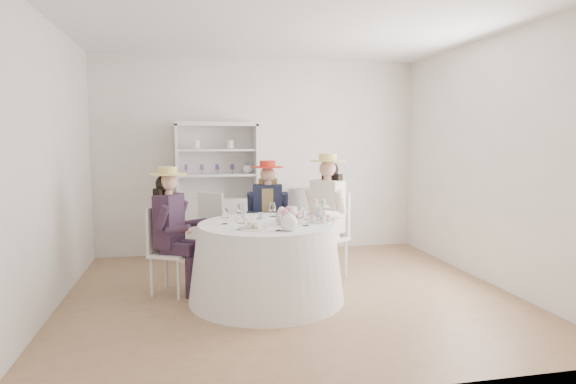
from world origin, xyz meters
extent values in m
plane|color=#8C6746|center=(0.00, 0.00, 0.00)|extent=(4.50, 4.50, 0.00)
plane|color=white|center=(0.00, 0.00, 2.70)|extent=(4.50, 4.50, 0.00)
plane|color=silver|center=(0.00, 2.00, 1.35)|extent=(4.50, 0.00, 4.50)
plane|color=silver|center=(0.00, -2.00, 1.35)|extent=(4.50, 0.00, 4.50)
plane|color=silver|center=(-2.25, 0.00, 1.35)|extent=(0.00, 4.50, 4.50)
plane|color=silver|center=(2.25, 0.00, 1.35)|extent=(0.00, 4.50, 4.50)
cone|color=white|center=(-0.26, -0.09, 0.37)|extent=(1.54, 1.54, 0.75)
cylinder|color=white|center=(-0.26, -0.09, 0.76)|extent=(1.34, 1.34, 0.02)
cube|color=silver|center=(-0.62, 1.75, 0.40)|extent=(1.14, 0.81, 0.80)
cube|color=silver|center=(-0.62, 1.93, 1.29)|extent=(0.99, 0.47, 0.98)
cube|color=silver|center=(-0.62, 1.75, 1.79)|extent=(1.14, 0.81, 0.05)
cube|color=silver|center=(-1.14, 1.75, 1.29)|extent=(0.20, 0.38, 0.98)
cube|color=silver|center=(-0.10, 1.75, 1.29)|extent=(0.20, 0.38, 0.98)
cube|color=silver|center=(-0.62, 1.75, 1.12)|extent=(1.06, 0.74, 0.03)
cube|color=silver|center=(-0.62, 1.75, 1.45)|extent=(1.06, 0.74, 0.03)
sphere|color=white|center=(-0.22, 1.75, 1.19)|extent=(0.12, 0.12, 0.12)
cube|color=silver|center=(0.47, 1.75, 0.32)|extent=(0.49, 0.49, 0.64)
cylinder|color=black|center=(0.47, 1.75, 0.77)|extent=(0.30, 0.30, 0.27)
cube|color=silver|center=(-1.19, 0.28, 0.42)|extent=(0.50, 0.50, 0.04)
cylinder|color=silver|center=(-1.12, 0.08, 0.20)|extent=(0.03, 0.03, 0.41)
cylinder|color=silver|center=(-0.99, 0.34, 0.20)|extent=(0.03, 0.03, 0.41)
cylinder|color=silver|center=(-1.39, 0.21, 0.20)|extent=(0.03, 0.03, 0.41)
cylinder|color=silver|center=(-1.25, 0.48, 0.20)|extent=(0.03, 0.03, 0.41)
cube|color=silver|center=(-1.34, 0.35, 0.67)|extent=(0.18, 0.33, 0.47)
cube|color=black|center=(-1.20, 0.29, 0.76)|extent=(0.32, 0.38, 0.54)
cube|color=black|center=(-1.12, 0.15, 0.49)|extent=(0.34, 0.25, 0.11)
cylinder|color=black|center=(-1.01, 0.09, 0.21)|extent=(0.09, 0.09, 0.43)
cylinder|color=black|center=(-1.25, 0.10, 0.83)|extent=(0.18, 0.15, 0.26)
cube|color=black|center=(-1.05, 0.30, 0.49)|extent=(0.34, 0.25, 0.11)
cylinder|color=black|center=(-0.93, 0.24, 0.21)|extent=(0.09, 0.09, 0.43)
cylinder|color=black|center=(-1.08, 0.44, 0.83)|extent=(0.18, 0.15, 0.26)
cylinder|color=#D8A889|center=(-1.20, 0.29, 1.05)|extent=(0.08, 0.08, 0.07)
sphere|color=#D8A889|center=(-1.20, 0.29, 1.15)|extent=(0.18, 0.18, 0.18)
sphere|color=black|center=(-1.24, 0.30, 1.14)|extent=(0.18, 0.18, 0.18)
cube|color=black|center=(-1.27, 0.32, 0.92)|extent=(0.17, 0.23, 0.35)
cylinder|color=#DCC86B|center=(-1.20, 0.29, 1.24)|extent=(0.37, 0.37, 0.01)
cylinder|color=#DCC86B|center=(-1.20, 0.29, 1.28)|extent=(0.19, 0.19, 0.07)
cube|color=silver|center=(-0.08, 0.89, 0.43)|extent=(0.44, 0.44, 0.04)
cylinder|color=silver|center=(-0.26, 0.77, 0.21)|extent=(0.03, 0.03, 0.42)
cylinder|color=silver|center=(0.04, 0.71, 0.21)|extent=(0.03, 0.03, 0.42)
cylinder|color=silver|center=(-0.20, 1.07, 0.21)|extent=(0.03, 0.03, 0.42)
cylinder|color=silver|center=(0.10, 1.01, 0.21)|extent=(0.03, 0.03, 0.42)
cube|color=silver|center=(-0.05, 1.06, 0.68)|extent=(0.36, 0.10, 0.47)
cube|color=#1B2036|center=(-0.08, 0.91, 0.78)|extent=(0.37, 0.25, 0.55)
cube|color=tan|center=(-0.08, 0.91, 0.78)|extent=(0.17, 0.23, 0.47)
cube|color=#1B2036|center=(-0.19, 0.79, 0.50)|extent=(0.18, 0.34, 0.11)
cylinder|color=#1B2036|center=(-0.21, 0.66, 0.22)|extent=(0.09, 0.09, 0.44)
cylinder|color=#1B2036|center=(-0.28, 0.91, 0.84)|extent=(0.11, 0.18, 0.26)
cube|color=#1B2036|center=(-0.02, 0.76, 0.50)|extent=(0.18, 0.34, 0.11)
cylinder|color=#1B2036|center=(-0.05, 0.63, 0.22)|extent=(0.09, 0.09, 0.44)
cylinder|color=#1B2036|center=(0.11, 0.83, 0.84)|extent=(0.11, 0.18, 0.26)
cylinder|color=#D8A889|center=(-0.08, 0.91, 1.07)|extent=(0.09, 0.09, 0.08)
sphere|color=#D8A889|center=(-0.08, 0.91, 1.18)|extent=(0.18, 0.18, 0.18)
sphere|color=tan|center=(-0.07, 0.95, 1.16)|extent=(0.18, 0.18, 0.18)
cube|color=tan|center=(-0.06, 0.98, 0.94)|extent=(0.24, 0.12, 0.36)
cylinder|color=red|center=(-0.08, 0.91, 1.26)|extent=(0.38, 0.38, 0.01)
cylinder|color=red|center=(-0.08, 0.91, 1.30)|extent=(0.19, 0.19, 0.08)
cube|color=silver|center=(0.53, 0.52, 0.46)|extent=(0.57, 0.57, 0.04)
cylinder|color=silver|center=(0.31, 0.55, 0.22)|extent=(0.04, 0.04, 0.45)
cylinder|color=silver|center=(0.50, 0.29, 0.22)|extent=(0.04, 0.04, 0.45)
cylinder|color=silver|center=(0.57, 0.74, 0.22)|extent=(0.04, 0.04, 0.45)
cylinder|color=silver|center=(0.76, 0.48, 0.22)|extent=(0.04, 0.04, 0.45)
cube|color=silver|center=(0.68, 0.62, 0.73)|extent=(0.25, 0.33, 0.51)
cube|color=white|center=(0.55, 0.53, 0.83)|extent=(0.38, 0.41, 0.59)
cube|color=white|center=(0.38, 0.52, 0.54)|extent=(0.36, 0.31, 0.12)
cylinder|color=white|center=(0.27, 0.44, 0.23)|extent=(0.10, 0.10, 0.47)
cylinder|color=white|center=(0.39, 0.68, 0.90)|extent=(0.20, 0.18, 0.28)
cube|color=white|center=(0.49, 0.37, 0.54)|extent=(0.36, 0.31, 0.12)
cylinder|color=white|center=(0.37, 0.29, 0.23)|extent=(0.10, 0.10, 0.47)
cylinder|color=white|center=(0.64, 0.34, 0.90)|extent=(0.20, 0.18, 0.28)
cylinder|color=#D8A889|center=(0.55, 0.53, 1.14)|extent=(0.09, 0.09, 0.08)
sphere|color=#D8A889|center=(0.55, 0.53, 1.26)|extent=(0.19, 0.19, 0.19)
sphere|color=black|center=(0.59, 0.56, 1.24)|extent=(0.19, 0.19, 0.19)
cube|color=black|center=(0.61, 0.58, 1.00)|extent=(0.21, 0.24, 0.38)
cylinder|color=#DCC86B|center=(0.55, 0.53, 1.35)|extent=(0.41, 0.41, 0.01)
cylinder|color=#DCC86B|center=(0.55, 0.53, 1.39)|extent=(0.20, 0.20, 0.08)
cube|color=silver|center=(-0.63, 1.07, 0.45)|extent=(0.56, 0.56, 0.04)
cylinder|color=silver|center=(-0.40, 1.07, 0.22)|extent=(0.04, 0.04, 0.44)
cylinder|color=silver|center=(-0.63, 1.30, 0.22)|extent=(0.04, 0.04, 0.44)
cylinder|color=silver|center=(-0.63, 0.85, 0.22)|extent=(0.04, 0.04, 0.44)
cylinder|color=silver|center=(-0.85, 1.07, 0.22)|extent=(0.04, 0.04, 0.44)
cube|color=silver|center=(-0.75, 0.94, 0.72)|extent=(0.29, 0.29, 0.50)
imported|color=white|center=(-0.47, 0.10, 0.80)|extent=(0.10, 0.10, 0.06)
imported|color=white|center=(-0.27, 0.16, 0.80)|extent=(0.07, 0.07, 0.06)
imported|color=white|center=(0.02, -0.01, 0.80)|extent=(0.11, 0.11, 0.07)
imported|color=white|center=(-0.06, -0.20, 0.80)|extent=(0.28, 0.28, 0.06)
sphere|color=pink|center=(0.02, -0.15, 0.87)|extent=(0.08, 0.08, 0.08)
sphere|color=white|center=(0.01, -0.11, 0.87)|extent=(0.08, 0.08, 0.08)
sphere|color=pink|center=(-0.03, -0.09, 0.87)|extent=(0.08, 0.08, 0.08)
sphere|color=white|center=(-0.08, -0.10, 0.87)|extent=(0.08, 0.08, 0.08)
sphere|color=pink|center=(-0.11, -0.13, 0.87)|extent=(0.08, 0.08, 0.08)
sphere|color=white|center=(-0.11, -0.18, 0.87)|extent=(0.08, 0.08, 0.08)
sphere|color=pink|center=(-0.08, -0.21, 0.87)|extent=(0.08, 0.08, 0.08)
sphere|color=white|center=(-0.03, -0.22, 0.87)|extent=(0.08, 0.08, 0.08)
sphere|color=pink|center=(0.01, -0.20, 0.87)|extent=(0.08, 0.08, 0.08)
sphere|color=white|center=(-0.12, -0.52, 0.84)|extent=(0.16, 0.16, 0.16)
cylinder|color=white|center=(-0.02, -0.52, 0.85)|extent=(0.10, 0.03, 0.08)
cylinder|color=white|center=(-0.12, -0.52, 0.92)|extent=(0.04, 0.04, 0.02)
cylinder|color=white|center=(-0.42, -0.37, 0.77)|extent=(0.27, 0.27, 0.01)
cube|color=beige|center=(-0.48, -0.39, 0.80)|extent=(0.06, 0.04, 0.03)
cube|color=beige|center=(-0.42, -0.37, 0.81)|extent=(0.07, 0.06, 0.03)
cube|color=beige|center=(-0.37, -0.35, 0.80)|extent=(0.08, 0.07, 0.03)
cube|color=beige|center=(-0.44, -0.33, 0.81)|extent=(0.07, 0.07, 0.03)
cube|color=beige|center=(-0.39, -0.41, 0.80)|extent=(0.07, 0.08, 0.03)
cylinder|color=white|center=(0.28, -0.16, 0.77)|extent=(0.24, 0.24, 0.01)
cylinder|color=white|center=(0.28, -0.16, 0.85)|extent=(0.02, 0.02, 0.16)
cylinder|color=white|center=(0.28, -0.16, 0.93)|extent=(0.18, 0.18, 0.01)
camera|label=1|loc=(-1.00, -4.70, 1.59)|focal=30.00mm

